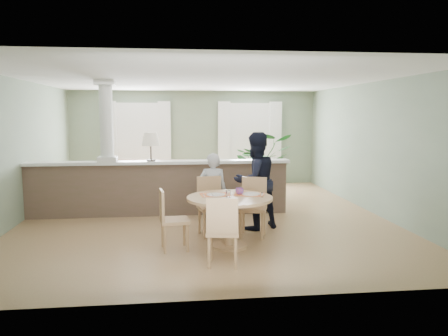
{
  "coord_description": "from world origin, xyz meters",
  "views": [
    {
      "loc": [
        -0.6,
        -8.59,
        2.04
      ],
      "look_at": [
        0.28,
        -1.0,
        1.1
      ],
      "focal_mm": 35.0,
      "sensor_mm": 36.0,
      "label": 1
    }
  ],
  "objects": [
    {
      "name": "chair_far_man",
      "position": [
        0.72,
        -1.48,
        0.54
      ],
      "size": [
        0.55,
        0.55,
        0.98
      ],
      "rotation": [
        0.0,
        0.0,
        -0.3
      ],
      "color": "tan",
      "rests_on": "ground"
    },
    {
      "name": "chair_near",
      "position": [
        0.04,
        -2.96,
        0.53
      ],
      "size": [
        0.5,
        0.5,
        0.96
      ],
      "rotation": [
        0.0,
        0.0,
        2.99
      ],
      "color": "tan",
      "rests_on": "ground"
    },
    {
      "name": "chair_side",
      "position": [
        -0.67,
        -2.13,
        0.51
      ],
      "size": [
        0.46,
        0.46,
        0.92
      ],
      "rotation": [
        0.0,
        0.0,
        1.69
      ],
      "color": "tan",
      "rests_on": "ground"
    },
    {
      "name": "sofa",
      "position": [
        -1.1,
        1.41,
        0.49
      ],
      "size": [
        3.56,
        2.08,
        0.98
      ],
      "primitive_type": "imported",
      "rotation": [
        0.0,
        0.0,
        -0.24
      ],
      "color": "#856049",
      "rests_on": "ground"
    },
    {
      "name": "chair_far_boy",
      "position": [
        0.02,
        -1.32,
        0.54
      ],
      "size": [
        0.52,
        0.52,
        0.98
      ],
      "rotation": [
        0.0,
        0.0,
        0.18
      ],
      "color": "tan",
      "rests_on": "ground"
    },
    {
      "name": "dining_table",
      "position": [
        0.25,
        -2.1,
        0.63
      ],
      "size": [
        1.31,
        1.31,
        0.89
      ],
      "rotation": [
        0.0,
        0.0,
        0.07
      ],
      "color": "tan",
      "rests_on": "ground"
    },
    {
      "name": "child_person",
      "position": [
        0.08,
        -1.04,
        0.68
      ],
      "size": [
        0.53,
        0.38,
        1.37
      ],
      "primitive_type": "imported",
      "rotation": [
        0.0,
        0.0,
        3.03
      ],
      "color": "#AAAAAF",
      "rests_on": "ground"
    },
    {
      "name": "room_shell",
      "position": [
        -0.03,
        0.63,
        1.81
      ],
      "size": [
        7.02,
        8.02,
        2.71
      ],
      "color": "gray",
      "rests_on": "ground"
    },
    {
      "name": "man_person",
      "position": [
        0.83,
        -1.06,
        0.86
      ],
      "size": [
        1.04,
        0.94,
        1.73
      ],
      "primitive_type": "imported",
      "rotation": [
        0.0,
        0.0,
        3.57
      ],
      "color": "black",
      "rests_on": "ground"
    },
    {
      "name": "ground",
      "position": [
        0.0,
        0.0,
        0.0
      ],
      "size": [
        8.0,
        8.0,
        0.0
      ],
      "primitive_type": "plane",
      "color": "tan",
      "rests_on": "ground"
    },
    {
      "name": "pony_wall",
      "position": [
        -0.99,
        0.2,
        0.71
      ],
      "size": [
        5.32,
        0.38,
        2.7
      ],
      "color": "brown",
      "rests_on": "ground"
    },
    {
      "name": "houseplant",
      "position": [
        1.58,
        1.96,
        0.79
      ],
      "size": [
        1.53,
        1.36,
        1.58
      ],
      "primitive_type": "imported",
      "rotation": [
        0.0,
        0.0,
        0.09
      ],
      "color": "#276128",
      "rests_on": "ground"
    }
  ]
}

